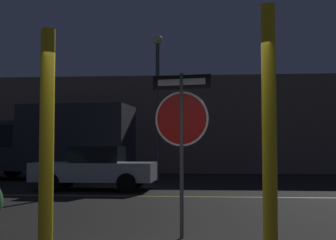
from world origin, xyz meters
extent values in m
cube|color=gold|center=(0.00, 7.88, 0.00)|extent=(41.16, 0.12, 0.01)
cylinder|color=#4C4C51|center=(0.21, 2.01, 1.29)|extent=(0.06, 0.06, 2.58)
cylinder|color=white|center=(0.21, 2.01, 1.86)|extent=(0.85, 0.18, 0.87)
cylinder|color=#B71414|center=(0.21, 2.01, 1.86)|extent=(0.79, 0.18, 0.80)
cube|color=black|center=(0.21, 2.01, 2.44)|extent=(0.93, 0.21, 0.22)
cube|color=white|center=(0.21, 2.01, 2.44)|extent=(0.77, 0.19, 0.10)
cylinder|color=yellow|center=(-1.22, -0.12, 1.39)|extent=(0.17, 0.17, 2.78)
cylinder|color=yellow|center=(1.24, -0.44, 1.45)|extent=(0.15, 0.15, 2.91)
cube|color=silver|center=(-3.01, 9.56, 0.60)|extent=(3.89, 1.74, 0.59)
cube|color=black|center=(-2.89, 9.56, 1.15)|extent=(1.57, 1.46, 0.52)
cylinder|color=black|center=(-4.22, 8.79, 0.30)|extent=(0.60, 0.21, 0.60)
cylinder|color=black|center=(-4.19, 10.39, 0.30)|extent=(0.60, 0.21, 0.60)
cylinder|color=black|center=(-1.82, 8.74, 0.30)|extent=(0.60, 0.21, 0.60)
cylinder|color=black|center=(-1.79, 10.34, 0.30)|extent=(0.60, 0.21, 0.60)
sphere|color=#F4EFCC|center=(-4.98, 9.09, 0.63)|extent=(0.14, 0.14, 0.14)
sphere|color=#F4EFCC|center=(-4.96, 10.12, 0.63)|extent=(0.14, 0.14, 0.14)
cube|color=#2D2D33|center=(-4.80, 13.92, 1.75)|extent=(4.62, 2.77, 2.71)
cylinder|color=black|center=(-8.21, 15.36, 0.42)|extent=(0.86, 0.35, 0.84)
cylinder|color=black|center=(-4.11, 12.69, 0.42)|extent=(0.86, 0.35, 0.84)
cylinder|color=black|center=(-3.93, 15.01, 0.42)|extent=(0.86, 0.35, 0.84)
cylinder|color=#4C4C51|center=(-1.38, 13.51, 2.77)|extent=(0.16, 0.16, 5.55)
sphere|color=#F9E5B2|center=(-1.38, 13.51, 5.75)|extent=(0.41, 0.41, 0.41)
cube|color=#7A6B5B|center=(-1.18, 20.74, 2.54)|extent=(25.14, 4.16, 5.07)
camera|label=1|loc=(0.60, -5.32, 1.44)|focal=50.00mm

